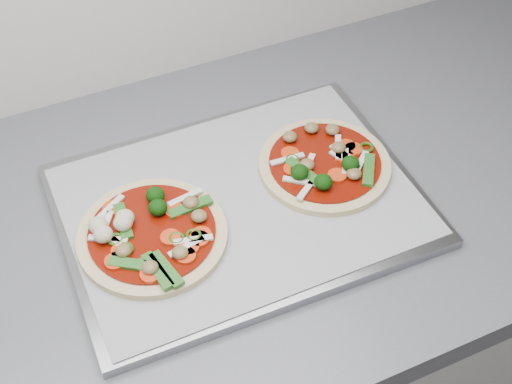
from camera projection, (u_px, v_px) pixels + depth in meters
name	position (u px, v px, depth m)	size (l,w,h in m)	color
base_cabinet	(241.00, 377.00, 1.29)	(3.60, 0.60, 0.86)	#BABBB9
countertop	(236.00, 214.00, 0.96)	(3.60, 0.60, 0.04)	#5C5C63
baking_tray	(240.00, 205.00, 0.93)	(0.46, 0.34, 0.01)	gray
parchment	(240.00, 201.00, 0.92)	(0.44, 0.32, 0.00)	#9B9CA1
pizza_left	(150.00, 234.00, 0.87)	(0.19, 0.19, 0.03)	#DDC388
pizza_right	(325.00, 164.00, 0.96)	(0.21, 0.21, 0.03)	#DDC388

